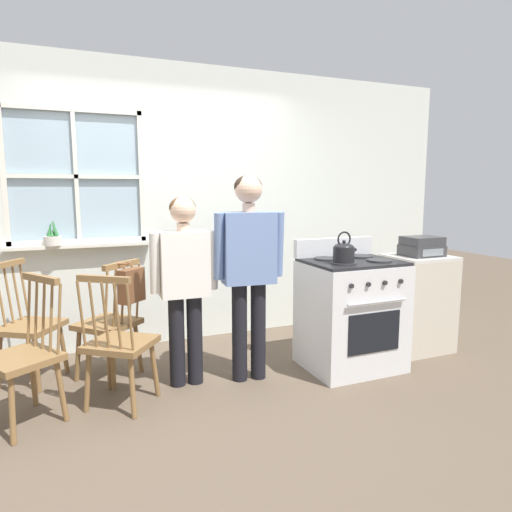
{
  "coord_description": "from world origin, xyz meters",
  "views": [
    {
      "loc": [
        -0.9,
        -3.04,
        1.52
      ],
      "look_at": [
        0.45,
        0.18,
        1.0
      ],
      "focal_mm": 32.0,
      "sensor_mm": 36.0,
      "label": 1
    }
  ],
  "objects_px": {
    "chair_by_window": "(110,324)",
    "stereo": "(422,247)",
    "side_counter": "(417,303)",
    "person_teen_center": "(249,257)",
    "stove": "(351,313)",
    "handbag": "(131,284)",
    "chair_center_cluster": "(119,345)",
    "potted_plant": "(53,237)",
    "person_elderly_left": "(184,274)",
    "chair_near_wall": "(24,358)",
    "kettle": "(344,252)",
    "chair_near_stove": "(28,327)"
  },
  "relations": [
    {
      "from": "handbag",
      "to": "side_counter",
      "type": "relative_size",
      "value": 0.34
    },
    {
      "from": "chair_near_stove",
      "to": "person_teen_center",
      "type": "relative_size",
      "value": 0.59
    },
    {
      "from": "chair_near_wall",
      "to": "stereo",
      "type": "relative_size",
      "value": 2.82
    },
    {
      "from": "person_teen_center",
      "to": "potted_plant",
      "type": "bearing_deg",
      "value": 148.33
    },
    {
      "from": "chair_by_window",
      "to": "person_teen_center",
      "type": "distance_m",
      "value": 1.24
    },
    {
      "from": "chair_center_cluster",
      "to": "potted_plant",
      "type": "distance_m",
      "value": 1.4
    },
    {
      "from": "person_elderly_left",
      "to": "stereo",
      "type": "distance_m",
      "value": 2.22
    },
    {
      "from": "chair_by_window",
      "to": "potted_plant",
      "type": "xyz_separation_m",
      "value": [
        -0.39,
        0.64,
        0.65
      ]
    },
    {
      "from": "handbag",
      "to": "side_counter",
      "type": "bearing_deg",
      "value": -5.63
    },
    {
      "from": "person_elderly_left",
      "to": "handbag",
      "type": "relative_size",
      "value": 4.74
    },
    {
      "from": "kettle",
      "to": "person_elderly_left",
      "type": "bearing_deg",
      "value": 165.0
    },
    {
      "from": "stove",
      "to": "handbag",
      "type": "relative_size",
      "value": 3.53
    },
    {
      "from": "chair_near_stove",
      "to": "potted_plant",
      "type": "relative_size",
      "value": 4.15
    },
    {
      "from": "potted_plant",
      "to": "stereo",
      "type": "relative_size",
      "value": 0.68
    },
    {
      "from": "chair_center_cluster",
      "to": "side_counter",
      "type": "relative_size",
      "value": 1.07
    },
    {
      "from": "chair_by_window",
      "to": "person_elderly_left",
      "type": "xyz_separation_m",
      "value": [
        0.53,
        -0.36,
        0.43
      ]
    },
    {
      "from": "chair_near_wall",
      "to": "chair_near_stove",
      "type": "xyz_separation_m",
      "value": [
        -0.02,
        0.73,
        0.0
      ]
    },
    {
      "from": "chair_by_window",
      "to": "stereo",
      "type": "bearing_deg",
      "value": 128.47
    },
    {
      "from": "chair_near_stove",
      "to": "kettle",
      "type": "bearing_deg",
      "value": -77.25
    },
    {
      "from": "chair_by_window",
      "to": "person_teen_center",
      "type": "xyz_separation_m",
      "value": [
        1.02,
        -0.46,
        0.55
      ]
    },
    {
      "from": "person_teen_center",
      "to": "stereo",
      "type": "height_order",
      "value": "person_teen_center"
    },
    {
      "from": "chair_center_cluster",
      "to": "potted_plant",
      "type": "xyz_separation_m",
      "value": [
        -0.41,
        1.18,
        0.65
      ]
    },
    {
      "from": "kettle",
      "to": "side_counter",
      "type": "height_order",
      "value": "kettle"
    },
    {
      "from": "chair_near_wall",
      "to": "kettle",
      "type": "distance_m",
      "value": 2.39
    },
    {
      "from": "person_teen_center",
      "to": "kettle",
      "type": "height_order",
      "value": "person_teen_center"
    },
    {
      "from": "chair_by_window",
      "to": "kettle",
      "type": "bearing_deg",
      "value": 116.17
    },
    {
      "from": "potted_plant",
      "to": "side_counter",
      "type": "distance_m",
      "value": 3.38
    },
    {
      "from": "handbag",
      "to": "stereo",
      "type": "height_order",
      "value": "stereo"
    },
    {
      "from": "chair_by_window",
      "to": "person_teen_center",
      "type": "bearing_deg",
      "value": 113.3
    },
    {
      "from": "chair_center_cluster",
      "to": "person_elderly_left",
      "type": "distance_m",
      "value": 0.69
    },
    {
      "from": "chair_by_window",
      "to": "potted_plant",
      "type": "bearing_deg",
      "value": -100.84
    },
    {
      "from": "person_elderly_left",
      "to": "potted_plant",
      "type": "xyz_separation_m",
      "value": [
        -0.92,
        1.01,
        0.22
      ]
    },
    {
      "from": "chair_center_cluster",
      "to": "kettle",
      "type": "height_order",
      "value": "kettle"
    },
    {
      "from": "person_teen_center",
      "to": "side_counter",
      "type": "bearing_deg",
      "value": 7.55
    },
    {
      "from": "chair_near_wall",
      "to": "person_teen_center",
      "type": "xyz_separation_m",
      "value": [
        1.59,
        0.09,
        0.55
      ]
    },
    {
      "from": "side_counter",
      "to": "stereo",
      "type": "bearing_deg",
      "value": -90.0
    },
    {
      "from": "chair_by_window",
      "to": "stereo",
      "type": "distance_m",
      "value": 2.84
    },
    {
      "from": "person_teen_center",
      "to": "stove",
      "type": "height_order",
      "value": "person_teen_center"
    },
    {
      "from": "person_teen_center",
      "to": "side_counter",
      "type": "distance_m",
      "value": 1.81
    },
    {
      "from": "chair_near_wall",
      "to": "person_teen_center",
      "type": "relative_size",
      "value": 0.59
    },
    {
      "from": "chair_near_stove",
      "to": "side_counter",
      "type": "xyz_separation_m",
      "value": [
        3.35,
        -0.6,
        0.01
      ]
    },
    {
      "from": "chair_center_cluster",
      "to": "stereo",
      "type": "distance_m",
      "value": 2.79
    },
    {
      "from": "chair_near_wall",
      "to": "kettle",
      "type": "xyz_separation_m",
      "value": [
        2.31,
        -0.14,
        0.58
      ]
    },
    {
      "from": "chair_near_wall",
      "to": "chair_center_cluster",
      "type": "height_order",
      "value": "same"
    },
    {
      "from": "stove",
      "to": "handbag",
      "type": "xyz_separation_m",
      "value": [
        -1.75,
        0.38,
        0.31
      ]
    },
    {
      "from": "person_elderly_left",
      "to": "side_counter",
      "type": "relative_size",
      "value": 1.62
    },
    {
      "from": "chair_center_cluster",
      "to": "chair_near_stove",
      "type": "bearing_deg",
      "value": -12.02
    },
    {
      "from": "chair_by_window",
      "to": "chair_center_cluster",
      "type": "xyz_separation_m",
      "value": [
        0.02,
        -0.53,
        0.0
      ]
    },
    {
      "from": "handbag",
      "to": "person_teen_center",
      "type": "bearing_deg",
      "value": -18.6
    },
    {
      "from": "chair_near_stove",
      "to": "person_teen_center",
      "type": "height_order",
      "value": "person_teen_center"
    }
  ]
}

